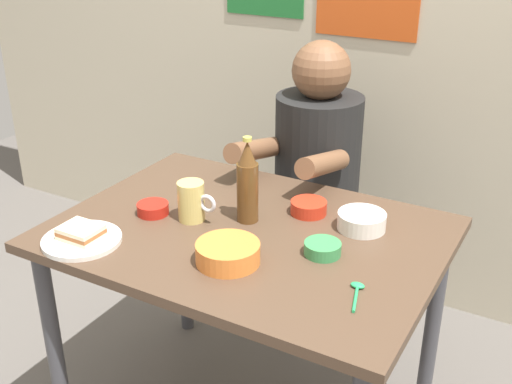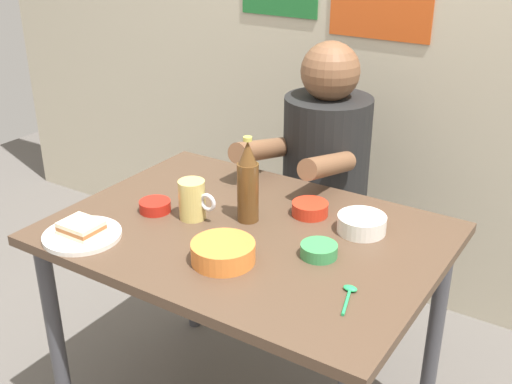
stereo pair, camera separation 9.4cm
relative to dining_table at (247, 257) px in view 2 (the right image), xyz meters
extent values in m
cube|color=#4C3828|center=(0.00, 0.00, 0.08)|extent=(1.10, 0.80, 0.03)
cylinder|color=#3F3F44|center=(-0.49, -0.34, -0.29)|extent=(0.05, 0.05, 0.71)
cylinder|color=#3F3F44|center=(-0.49, 0.34, -0.29)|extent=(0.05, 0.05, 0.71)
cylinder|color=#3F3F44|center=(0.49, 0.34, -0.29)|extent=(0.05, 0.05, 0.71)
cylinder|color=#4C4C51|center=(-0.06, 0.63, -0.44)|extent=(0.08, 0.08, 0.41)
cylinder|color=#2D2D33|center=(-0.06, 0.63, -0.22)|extent=(0.34, 0.34, 0.04)
cylinder|color=black|center=(-0.06, 0.63, 0.06)|extent=(0.32, 0.32, 0.52)
sphere|color=brown|center=(-0.06, 0.63, 0.42)|extent=(0.21, 0.21, 0.21)
cylinder|color=brown|center=(-0.19, 0.38, 0.18)|extent=(0.07, 0.31, 0.14)
cylinder|color=brown|center=(0.07, 0.38, 0.18)|extent=(0.07, 0.31, 0.14)
cylinder|color=silver|center=(-0.36, -0.29, 0.10)|extent=(0.22, 0.22, 0.01)
cube|color=beige|center=(-0.36, -0.29, 0.11)|extent=(0.11, 0.09, 0.01)
cube|color=#9E592D|center=(-0.36, -0.29, 0.13)|extent=(0.11, 0.09, 0.01)
cube|color=beige|center=(-0.36, -0.29, 0.14)|extent=(0.11, 0.09, 0.01)
cylinder|color=#D1BC66|center=(-0.18, -0.02, 0.15)|extent=(0.08, 0.08, 0.12)
torus|color=silver|center=(-0.12, -0.02, 0.16)|extent=(0.06, 0.01, 0.06)
cylinder|color=#593819|center=(-0.03, 0.05, 0.18)|extent=(0.06, 0.06, 0.18)
cone|color=#593819|center=(-0.03, 0.05, 0.31)|extent=(0.05, 0.05, 0.07)
cylinder|color=#BFB74C|center=(-0.03, 0.05, 0.35)|extent=(0.03, 0.03, 0.01)
cylinder|color=#388C4C|center=(0.25, -0.02, 0.11)|extent=(0.10, 0.10, 0.03)
cylinder|color=#5B643A|center=(0.25, -0.02, 0.12)|extent=(0.08, 0.08, 0.02)
cylinder|color=red|center=(0.11, 0.18, 0.11)|extent=(0.11, 0.11, 0.04)
cylinder|color=#A33521|center=(0.11, 0.18, 0.12)|extent=(0.09, 0.09, 0.02)
cylinder|color=#B21E14|center=(-0.30, -0.05, 0.11)|extent=(0.10, 0.10, 0.03)
cylinder|color=maroon|center=(-0.30, -0.05, 0.12)|extent=(0.08, 0.08, 0.02)
cylinder|color=silver|center=(0.28, 0.17, 0.12)|extent=(0.14, 0.14, 0.05)
cylinder|color=tan|center=(0.28, 0.17, 0.13)|extent=(0.11, 0.11, 0.02)
cylinder|color=orange|center=(0.05, -0.18, 0.12)|extent=(0.17, 0.17, 0.05)
cylinder|color=#B25B2D|center=(0.05, -0.18, 0.13)|extent=(0.14, 0.14, 0.02)
cylinder|color=#26A559|center=(0.40, -0.18, 0.10)|extent=(0.04, 0.11, 0.01)
ellipsoid|color=#26A559|center=(0.39, -0.13, 0.10)|extent=(0.04, 0.02, 0.01)
camera|label=1|loc=(0.81, -1.39, 0.95)|focal=44.17mm
camera|label=2|loc=(0.89, -1.34, 0.95)|focal=44.17mm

